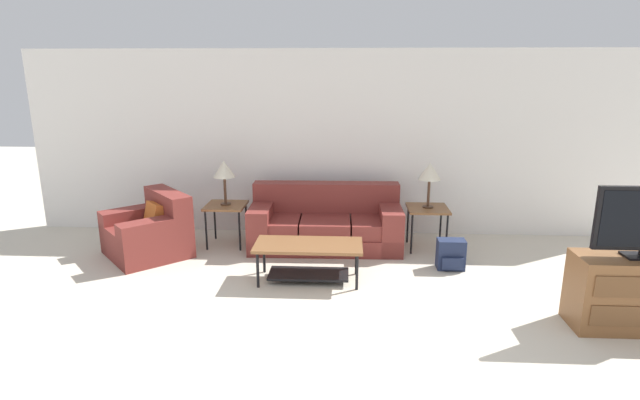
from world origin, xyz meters
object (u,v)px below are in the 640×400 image
at_px(side_table_left, 226,209).
at_px(tv_console, 636,293).
at_px(side_table_right, 428,212).
at_px(armchair, 150,233).
at_px(couch, 326,225).
at_px(table_lamp_right, 430,172).
at_px(backpack, 451,255).
at_px(coffee_table, 309,253).
at_px(table_lamp_left, 224,170).

height_order(side_table_left, tv_console, tv_console).
relative_size(side_table_right, tv_console, 0.50).
bearing_deg(tv_console, armchair, 162.70).
relative_size(couch, table_lamp_right, 3.36).
height_order(armchair, tv_console, armchair).
height_order(tv_console, backpack, tv_console).
xyz_separation_m(armchair, side_table_right, (3.58, 0.43, 0.22)).
bearing_deg(coffee_table, tv_console, -16.22).
bearing_deg(couch, tv_console, -35.04).
xyz_separation_m(coffee_table, backpack, (1.67, 0.44, -0.15)).
bearing_deg(tv_console, backpack, 136.29).
bearing_deg(table_lamp_right, side_table_left, 180.00).
bearing_deg(backpack, side_table_left, 166.26).
bearing_deg(armchair, backpack, -4.15).
distance_m(coffee_table, side_table_right, 1.88).
bearing_deg(coffee_table, side_table_right, 37.69).
xyz_separation_m(couch, table_lamp_right, (1.34, -0.02, 0.74)).
bearing_deg(table_lamp_left, table_lamp_right, 0.00).
relative_size(table_lamp_right, backpack, 1.64).
relative_size(couch, armchair, 1.54).
bearing_deg(couch, side_table_right, -0.65).
height_order(coffee_table, side_table_right, side_table_right).
distance_m(table_lamp_left, backpack, 3.08).
bearing_deg(side_table_right, couch, 179.35).
height_order(coffee_table, table_lamp_left, table_lamp_left).
distance_m(table_lamp_right, tv_console, 2.67).
xyz_separation_m(armchair, backpack, (3.77, -0.27, -0.11)).
distance_m(armchair, table_lamp_left, 1.24).
relative_size(armchair, tv_console, 1.16).
bearing_deg(couch, backpack, -25.12).
height_order(couch, backpack, couch).
bearing_deg(coffee_table, side_table_left, 136.39).
relative_size(coffee_table, table_lamp_right, 2.01).
distance_m(tv_console, backpack, 1.94).
distance_m(coffee_table, backpack, 1.73).
bearing_deg(side_table_left, coffee_table, -43.61).
bearing_deg(armchair, couch, 11.22).
relative_size(side_table_left, side_table_right, 1.00).
bearing_deg(table_lamp_left, coffee_table, -43.61).
height_order(couch, armchair, couch).
xyz_separation_m(side_table_left, table_lamp_left, (-0.00, -0.00, 0.53)).
bearing_deg(side_table_left, side_table_right, 0.00).
height_order(couch, coffee_table, couch).
relative_size(side_table_left, table_lamp_left, 0.95).
bearing_deg(coffee_table, backpack, 14.87).
height_order(table_lamp_right, tv_console, table_lamp_right).
height_order(couch, side_table_left, couch).
xyz_separation_m(armchair, table_lamp_right, (3.58, 0.43, 0.75)).
bearing_deg(table_lamp_left, side_table_left, 45.00).
height_order(couch, table_lamp_left, table_lamp_left).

